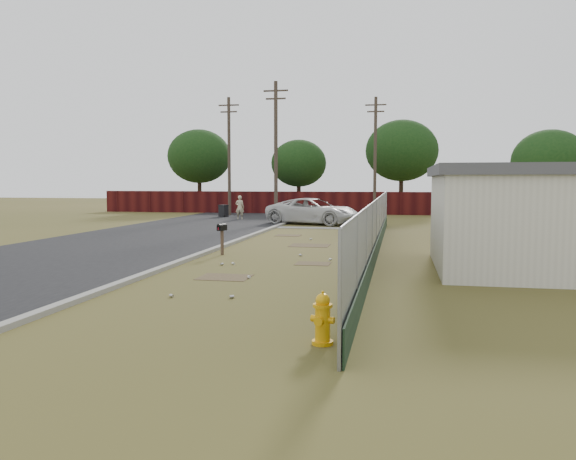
% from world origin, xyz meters
% --- Properties ---
extents(ground, '(120.00, 120.00, 0.00)m').
position_xyz_m(ground, '(0.00, 0.00, 0.00)').
color(ground, brown).
rests_on(ground, ground).
extents(street, '(15.10, 60.00, 0.12)m').
position_xyz_m(street, '(-6.76, 8.05, 0.02)').
color(street, black).
rests_on(street, ground).
extents(chainlink_fence, '(0.10, 27.06, 2.02)m').
position_xyz_m(chainlink_fence, '(3.12, 1.03, 0.80)').
color(chainlink_fence, gray).
rests_on(chainlink_fence, ground).
extents(privacy_fence, '(30.00, 0.12, 1.80)m').
position_xyz_m(privacy_fence, '(-6.00, 25.00, 0.90)').
color(privacy_fence, '#420F0E').
rests_on(privacy_fence, ground).
extents(utility_poles, '(12.60, 8.24, 9.00)m').
position_xyz_m(utility_poles, '(-3.67, 20.67, 4.69)').
color(utility_poles, '#46392F').
rests_on(utility_poles, ground).
extents(houses, '(9.30, 17.24, 3.10)m').
position_xyz_m(houses, '(9.70, 3.13, 1.56)').
color(houses, beige).
rests_on(houses, ground).
extents(horizon_trees, '(33.32, 31.94, 7.78)m').
position_xyz_m(horizon_trees, '(0.84, 23.56, 4.63)').
color(horizon_trees, '#2F1F15').
rests_on(horizon_trees, ground).
extents(fire_hydrant, '(0.43, 0.43, 0.88)m').
position_xyz_m(fire_hydrant, '(2.70, -10.77, 0.41)').
color(fire_hydrant, '#DE9D0B').
rests_on(fire_hydrant, ground).
extents(mailbox, '(0.27, 0.49, 1.13)m').
position_xyz_m(mailbox, '(-2.32, -0.50, 0.89)').
color(mailbox, brown).
rests_on(mailbox, ground).
extents(pickup_truck, '(6.28, 4.20, 1.60)m').
position_xyz_m(pickup_truck, '(-1.28, 14.39, 0.80)').
color(pickup_truck, silver).
rests_on(pickup_truck, ground).
extents(pedestrian, '(0.62, 0.42, 1.66)m').
position_xyz_m(pedestrian, '(-6.89, 17.55, 0.83)').
color(pedestrian, '#BDB28A').
rests_on(pedestrian, ground).
extents(trash_bin, '(0.75, 0.80, 0.90)m').
position_xyz_m(trash_bin, '(-8.79, 19.81, 0.46)').
color(trash_bin, black).
rests_on(trash_bin, ground).
extents(scattered_litter, '(3.32, 13.06, 0.07)m').
position_xyz_m(scattered_litter, '(-0.22, -2.78, 0.04)').
color(scattered_litter, beige).
rests_on(scattered_litter, ground).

